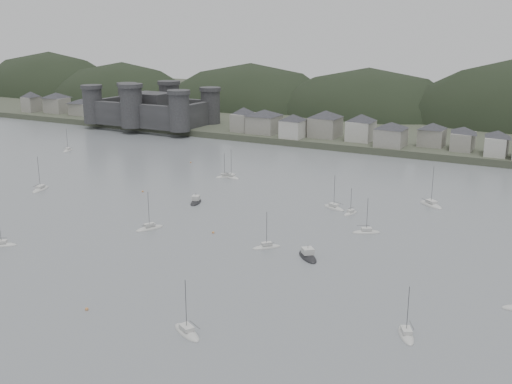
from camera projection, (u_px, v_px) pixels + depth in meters
The scene contains 10 objects.
ground at pixel (66, 315), 113.55m from camera, with size 900.00×900.00×0.00m, color slate.
far_shore_land at pixel (430, 114), 363.09m from camera, with size 900.00×250.00×3.00m, color #383D2D.
forested_ridge at pixel (427, 143), 342.56m from camera, with size 851.55×103.94×102.57m.
castle at pixel (151, 108), 318.25m from camera, with size 66.00×43.00×20.00m.
waterfront_town at pixel (494, 139), 243.30m from camera, with size 451.48×28.46×12.92m.
sailboat_lead at pixel (366, 232), 158.80m from camera, with size 7.69×6.00×10.33m.
moored_fleet at pixel (201, 237), 155.45m from camera, with size 251.94×142.14×13.19m.
motor_launch_near at pixel (308, 256), 141.85m from camera, with size 8.30×8.51×4.07m.
motor_launch_far at pixel (196, 202), 186.05m from camera, with size 5.30×8.37×3.88m.
mooring_buoys at pixel (208, 241), 152.62m from camera, with size 131.07×142.56×0.70m.
Camera 1 is at (80.82, -73.70, 52.46)m, focal length 42.31 mm.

